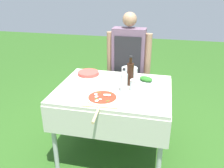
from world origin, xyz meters
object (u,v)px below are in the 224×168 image
object	(u,v)px
sauce_jar	(134,86)
pizza_on_peel	(102,99)
prep_table	(114,96)
oil_bottle	(130,74)
herb_container	(146,79)
person_cook	(128,62)
plate_stack	(88,73)
mixing_tub	(129,73)
water_bottle	(124,81)

from	to	relation	value
sauce_jar	pizza_on_peel	bearing A→B (deg)	-133.66
prep_table	oil_bottle	world-z (taller)	oil_bottle
pizza_on_peel	herb_container	world-z (taller)	herb_container
person_cook	plate_stack	size ratio (longest dim) A/B	5.97
mixing_tub	herb_container	bearing A→B (deg)	-14.30
person_cook	herb_container	world-z (taller)	person_cook
prep_table	mixing_tub	bearing A→B (deg)	67.74
herb_container	person_cook	bearing A→B (deg)	121.86
water_bottle	plate_stack	world-z (taller)	water_bottle
water_bottle	herb_container	size ratio (longest dim) A/B	1.16
person_cook	plate_stack	world-z (taller)	person_cook
mixing_tub	prep_table	bearing A→B (deg)	-112.26
person_cook	prep_table	bearing A→B (deg)	86.59
prep_table	person_cook	bearing A→B (deg)	86.04
plate_stack	sauce_jar	size ratio (longest dim) A/B	2.13
prep_table	pizza_on_peel	xyz separation A→B (m)	(-0.05, -0.30, 0.11)
sauce_jar	oil_bottle	bearing A→B (deg)	115.29
prep_table	sauce_jar	size ratio (longest dim) A/B	10.00
oil_bottle	prep_table	bearing A→B (deg)	-144.02
prep_table	water_bottle	xyz separation A→B (m)	(0.12, -0.07, 0.21)
herb_container	sauce_jar	bearing A→B (deg)	-109.86
person_cook	mixing_tub	distance (m)	0.38
herb_container	plate_stack	xyz separation A→B (m)	(-0.68, 0.06, -0.01)
person_cook	mixing_tub	size ratio (longest dim) A/B	8.41
pizza_on_peel	sauce_jar	distance (m)	0.38
prep_table	pizza_on_peel	world-z (taller)	pizza_on_peel
water_bottle	herb_container	xyz separation A→B (m)	(0.20, 0.31, -0.09)
herb_container	mixing_tub	bearing A→B (deg)	165.70
person_cook	pizza_on_peel	xyz separation A→B (m)	(-0.09, -0.97, -0.06)
oil_bottle	mixing_tub	distance (m)	0.19
person_cook	herb_container	bearing A→B (deg)	122.41
pizza_on_peel	mixing_tub	bearing A→B (deg)	70.12
oil_bottle	water_bottle	world-z (taller)	oil_bottle
oil_bottle	sauce_jar	size ratio (longest dim) A/B	2.73
prep_table	oil_bottle	distance (m)	0.29
person_cook	sauce_jar	distance (m)	0.71
pizza_on_peel	water_bottle	size ratio (longest dim) A/B	2.36
oil_bottle	water_bottle	distance (m)	0.18
prep_table	pizza_on_peel	bearing A→B (deg)	-98.80
pizza_on_peel	water_bottle	xyz separation A→B (m)	(0.16, 0.23, 0.10)
oil_bottle	water_bottle	bearing A→B (deg)	-101.71
pizza_on_peel	mixing_tub	world-z (taller)	mixing_tub
oil_bottle	plate_stack	bearing A→B (deg)	160.30
water_bottle	oil_bottle	bearing A→B (deg)	78.29
pizza_on_peel	plate_stack	size ratio (longest dim) A/B	2.33
water_bottle	herb_container	world-z (taller)	water_bottle
pizza_on_peel	water_bottle	world-z (taller)	water_bottle
oil_bottle	mixing_tub	bearing A→B (deg)	101.02
prep_table	sauce_jar	distance (m)	0.26
water_bottle	mixing_tub	bearing A→B (deg)	89.69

